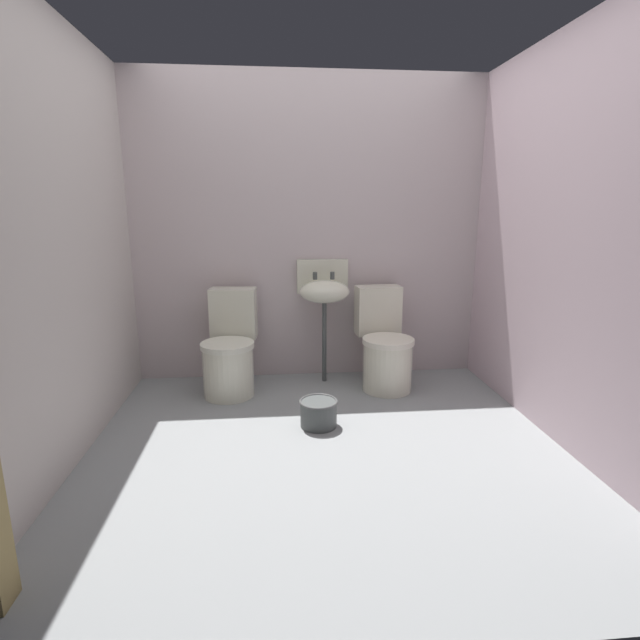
# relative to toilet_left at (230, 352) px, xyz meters

# --- Properties ---
(ground_plane) EXTENTS (3.23, 2.94, 0.08)m
(ground_plane) POSITION_rel_toilet_left_xyz_m (0.64, -0.92, -0.36)
(ground_plane) COLOR gray
(wall_back) EXTENTS (3.23, 0.10, 2.43)m
(wall_back) POSITION_rel_toilet_left_xyz_m (0.64, 0.40, 0.89)
(wall_back) COLOR #C0AFB1
(wall_back) RESTS_ON ground
(wall_left) EXTENTS (0.10, 2.74, 2.43)m
(wall_left) POSITION_rel_toilet_left_xyz_m (-0.83, -0.82, 0.89)
(wall_left) COLOR #BBB0AB
(wall_left) RESTS_ON ground
(wall_right) EXTENTS (0.10, 2.74, 2.43)m
(wall_right) POSITION_rel_toilet_left_xyz_m (2.11, -0.82, 0.89)
(wall_right) COLOR #C3A9B3
(wall_right) RESTS_ON ground
(toilet_left) EXTENTS (0.44, 0.63, 0.78)m
(toilet_left) POSITION_rel_toilet_left_xyz_m (0.00, 0.00, 0.00)
(toilet_left) COLOR silver
(toilet_left) RESTS_ON ground
(toilet_right) EXTENTS (0.43, 0.62, 0.78)m
(toilet_right) POSITION_rel_toilet_left_xyz_m (1.21, -0.00, 0.00)
(toilet_right) COLOR silver
(toilet_right) RESTS_ON ground
(sink) EXTENTS (0.42, 0.35, 0.99)m
(sink) POSITION_rel_toilet_left_xyz_m (0.75, 0.19, 0.43)
(sink) COLOR #474B4A
(sink) RESTS_ON ground
(bucket) EXTENTS (0.26, 0.26, 0.18)m
(bucket) POSITION_rel_toilet_left_xyz_m (0.62, -0.68, -0.23)
(bucket) COLOR #474B4A
(bucket) RESTS_ON ground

